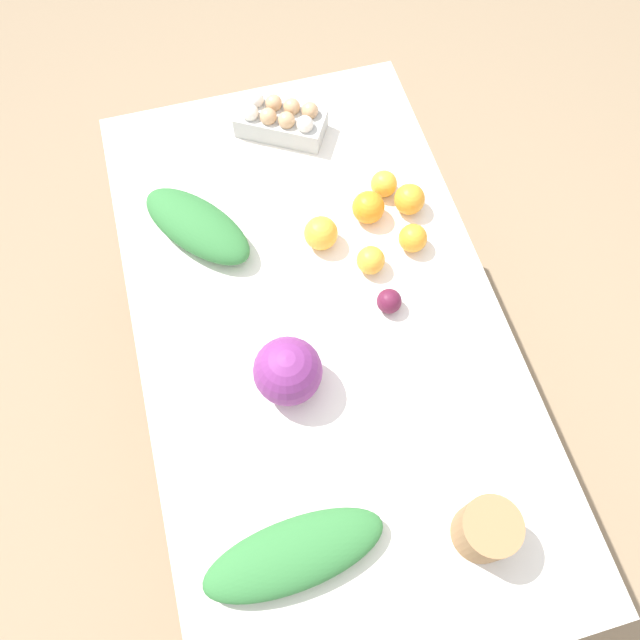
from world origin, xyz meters
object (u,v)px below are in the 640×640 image
at_px(orange_2, 321,233).
at_px(egg_carton, 281,120).
at_px(orange_0, 371,260).
at_px(orange_3, 409,199).
at_px(orange_4, 413,238).
at_px(greens_bunch_beet_tops, 294,554).
at_px(greens_bunch_dandelion, 197,226).
at_px(orange_1, 368,207).
at_px(orange_5, 384,184).
at_px(paper_bag, 486,530).
at_px(cabbage_purple, 288,371).
at_px(beet_root, 389,301).

bearing_deg(orange_2, egg_carton, 1.30).
bearing_deg(orange_0, orange_3, -45.92).
xyz_separation_m(egg_carton, orange_4, (-0.43, -0.22, -0.01)).
relative_size(orange_3, orange_4, 1.11).
distance_m(egg_carton, greens_bunch_beet_tops, 1.07).
relative_size(greens_bunch_dandelion, orange_1, 3.90).
bearing_deg(orange_4, orange_5, 5.72).
height_order(paper_bag, orange_0, paper_bag).
distance_m(orange_1, orange_5, 0.09).
distance_m(orange_3, orange_4, 0.11).
xyz_separation_m(cabbage_purple, orange_5, (0.44, -0.35, -0.04)).
relative_size(orange_0, orange_5, 1.01).
height_order(orange_0, orange_4, orange_4).
height_order(orange_0, orange_1, orange_1).
height_order(paper_bag, orange_1, paper_bag).
bearing_deg(greens_bunch_dandelion, orange_3, -96.70).
bearing_deg(orange_4, greens_bunch_beet_tops, 143.74).
bearing_deg(orange_0, orange_2, 43.47).
height_order(greens_bunch_dandelion, greens_bunch_beet_tops, greens_bunch_dandelion).
bearing_deg(orange_1, egg_carton, 23.27).
relative_size(cabbage_purple, orange_2, 1.79).
relative_size(paper_bag, orange_3, 1.56).
bearing_deg(orange_2, cabbage_purple, 153.81).
distance_m(cabbage_purple, greens_bunch_dandelion, 0.45).
bearing_deg(greens_bunch_dandelion, orange_0, -117.99).
distance_m(orange_2, orange_5, 0.22).
distance_m(egg_carton, beet_root, 0.59).
bearing_deg(paper_bag, greens_bunch_dandelion, 25.67).
distance_m(cabbage_purple, egg_carton, 0.72).
height_order(cabbage_purple, orange_4, cabbage_purple).
distance_m(greens_bunch_dandelion, orange_3, 0.52).
height_order(greens_bunch_dandelion, orange_2, orange_2).
relative_size(greens_bunch_beet_tops, orange_3, 4.72).
distance_m(paper_bag, orange_5, 0.84).
xyz_separation_m(greens_bunch_dandelion, beet_root, (-0.31, -0.38, -0.01)).
bearing_deg(greens_bunch_dandelion, paper_bag, -154.33).
distance_m(egg_carton, orange_1, 0.35).
bearing_deg(cabbage_purple, orange_4, -54.69).
height_order(greens_bunch_dandelion, orange_4, greens_bunch_dandelion).
bearing_deg(orange_3, orange_1, 88.68).
bearing_deg(orange_5, greens_bunch_beet_tops, 151.15).
relative_size(orange_1, orange_5, 1.20).
relative_size(cabbage_purple, paper_bag, 1.23).
bearing_deg(beet_root, orange_1, -6.37).
distance_m(cabbage_purple, orange_4, 0.46).
height_order(greens_bunch_beet_tops, beet_root, greens_bunch_beet_tops).
distance_m(cabbage_purple, beet_root, 0.30).
bearing_deg(orange_1, orange_0, 165.09).
bearing_deg(orange_5, paper_bag, 175.17).
bearing_deg(greens_bunch_beet_tops, paper_bag, -98.82).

